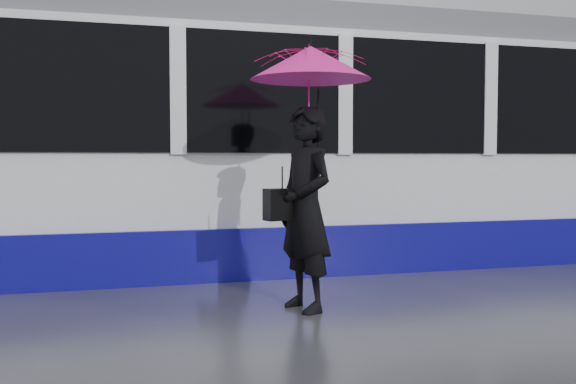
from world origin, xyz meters
name	(u,v)px	position (x,y,z in m)	size (l,w,h in m)	color
ground	(138,313)	(0.00, 0.00, 0.00)	(90.00, 90.00, 0.00)	#2B2C31
rails	(129,268)	(0.00, 2.50, 0.01)	(34.00, 1.51, 0.02)	#3F3D38
woman	(305,209)	(1.53, -0.29, 0.96)	(0.70, 0.46, 1.92)	black
umbrella	(311,86)	(1.58, -0.29, 2.11)	(1.41, 1.41, 1.30)	#F51467
handbag	(282,204)	(1.31, -0.27, 1.01)	(0.37, 0.24, 0.48)	black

